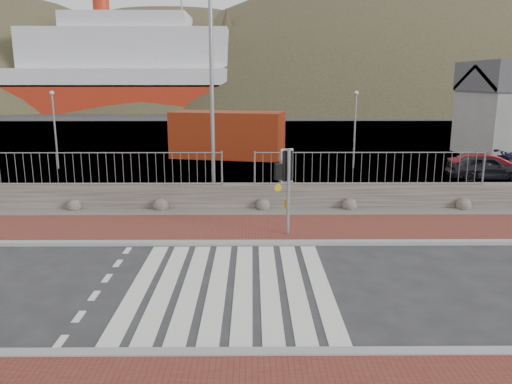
{
  "coord_description": "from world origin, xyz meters",
  "views": [
    {
      "loc": [
        0.51,
        -10.79,
        4.67
      ],
      "look_at": [
        0.62,
        3.0,
        1.57
      ],
      "focal_mm": 35.0,
      "sensor_mm": 36.0,
      "label": 1
    }
  ],
  "objects_px": {
    "shipping_container": "(228,135)",
    "car_a": "(486,167)",
    "ferry": "(88,75)",
    "traffic_signal_far": "(287,173)",
    "streetlight": "(215,76)",
    "car_b": "(488,165)"
  },
  "relations": [
    {
      "from": "streetlight",
      "to": "car_b",
      "type": "relative_size",
      "value": 2.36
    },
    {
      "from": "traffic_signal_far",
      "to": "streetlight",
      "type": "bearing_deg",
      "value": -80.68
    },
    {
      "from": "shipping_container",
      "to": "car_a",
      "type": "relative_size",
      "value": 1.9
    },
    {
      "from": "shipping_container",
      "to": "streetlight",
      "type": "bearing_deg",
      "value": -76.99
    },
    {
      "from": "traffic_signal_far",
      "to": "streetlight",
      "type": "xyz_separation_m",
      "value": [
        -2.41,
        4.24,
        2.86
      ]
    },
    {
      "from": "ferry",
      "to": "shipping_container",
      "type": "bearing_deg",
      "value": -63.78
    },
    {
      "from": "car_a",
      "to": "shipping_container",
      "type": "bearing_deg",
      "value": 64.26
    },
    {
      "from": "streetlight",
      "to": "car_a",
      "type": "bearing_deg",
      "value": 39.15
    },
    {
      "from": "streetlight",
      "to": "car_a",
      "type": "height_order",
      "value": "streetlight"
    },
    {
      "from": "ferry",
      "to": "car_a",
      "type": "relative_size",
      "value": 14.21
    },
    {
      "from": "streetlight",
      "to": "car_a",
      "type": "distance_m",
      "value": 13.98
    },
    {
      "from": "car_b",
      "to": "shipping_container",
      "type": "bearing_deg",
      "value": 67.12
    },
    {
      "from": "shipping_container",
      "to": "car_b",
      "type": "xyz_separation_m",
      "value": [
        13.03,
        -6.69,
        -0.8
      ]
    },
    {
      "from": "shipping_container",
      "to": "car_b",
      "type": "height_order",
      "value": "shipping_container"
    },
    {
      "from": "streetlight",
      "to": "car_a",
      "type": "xyz_separation_m",
      "value": [
        12.52,
        4.56,
        -4.21
      ]
    },
    {
      "from": "ferry",
      "to": "traffic_signal_far",
      "type": "distance_m",
      "value": 69.33
    },
    {
      "from": "ferry",
      "to": "traffic_signal_far",
      "type": "xyz_separation_m",
      "value": [
        26.21,
        -64.09,
        -3.41
      ]
    },
    {
      "from": "streetlight",
      "to": "car_b",
      "type": "distance_m",
      "value": 14.49
    },
    {
      "from": "ferry",
      "to": "car_b",
      "type": "bearing_deg",
      "value": -56.17
    },
    {
      "from": "ferry",
      "to": "shipping_container",
      "type": "relative_size",
      "value": 7.46
    },
    {
      "from": "shipping_container",
      "to": "car_a",
      "type": "bearing_deg",
      "value": -17.43
    },
    {
      "from": "traffic_signal_far",
      "to": "shipping_container",
      "type": "distance_m",
      "value": 16.25
    }
  ]
}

